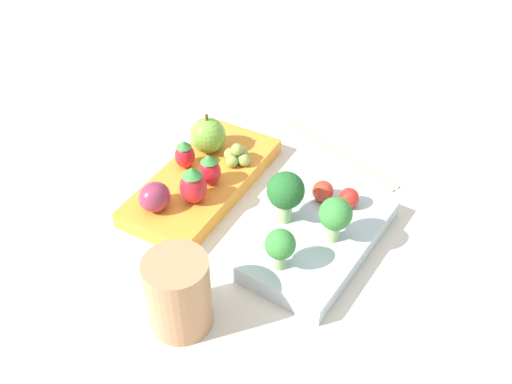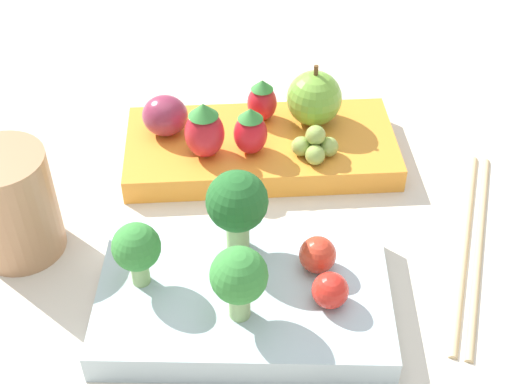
{
  "view_description": "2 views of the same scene",
  "coord_description": "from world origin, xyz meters",
  "px_view_note": "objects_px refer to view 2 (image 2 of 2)",
  "views": [
    {
      "loc": [
        0.41,
        0.29,
        0.46
      ],
      "look_at": [
        0.0,
        0.01,
        0.03
      ],
      "focal_mm": 40.0,
      "sensor_mm": 36.0,
      "label": 1
    },
    {
      "loc": [
        -0.01,
        0.4,
        0.38
      ],
      "look_at": [
        0.0,
        0.01,
        0.03
      ],
      "focal_mm": 50.0,
      "sensor_mm": 36.0,
      "label": 2
    }
  ],
  "objects_px": {
    "drinking_cup": "(12,205)",
    "strawberry_0": "(204,130)",
    "bento_box_fruit": "(266,148)",
    "broccoli_floret_0": "(237,204)",
    "strawberry_1": "(261,100)",
    "bento_box_savoury": "(244,295)",
    "cherry_tomato_0": "(330,290)",
    "broccoli_floret_1": "(137,249)",
    "chopsticks_pair": "(473,244)",
    "broccoli_floret_2": "(239,278)",
    "apple": "(314,98)",
    "cherry_tomato_1": "(318,255)",
    "strawberry_2": "(250,131)",
    "grape_cluster": "(315,144)",
    "plum": "(165,116)"
  },
  "relations": [
    {
      "from": "strawberry_2",
      "to": "drinking_cup",
      "type": "xyz_separation_m",
      "value": [
        0.16,
        0.09,
        0.0
      ]
    },
    {
      "from": "cherry_tomato_1",
      "to": "chopsticks_pair",
      "type": "distance_m",
      "value": 0.13
    },
    {
      "from": "bento_box_fruit",
      "to": "cherry_tomato_1",
      "type": "relative_size",
      "value": 9.33
    },
    {
      "from": "bento_box_savoury",
      "to": "cherry_tomato_0",
      "type": "height_order",
      "value": "cherry_tomato_0"
    },
    {
      "from": "plum",
      "to": "drinking_cup",
      "type": "relative_size",
      "value": 0.45
    },
    {
      "from": "strawberry_2",
      "to": "grape_cluster",
      "type": "xyz_separation_m",
      "value": [
        -0.05,
        0.0,
        -0.01
      ]
    },
    {
      "from": "cherry_tomato_1",
      "to": "strawberry_1",
      "type": "relative_size",
      "value": 0.65
    },
    {
      "from": "strawberry_1",
      "to": "chopsticks_pair",
      "type": "distance_m",
      "value": 0.21
    },
    {
      "from": "strawberry_1",
      "to": "strawberry_2",
      "type": "distance_m",
      "value": 0.05
    },
    {
      "from": "apple",
      "to": "drinking_cup",
      "type": "height_order",
      "value": "drinking_cup"
    },
    {
      "from": "drinking_cup",
      "to": "cherry_tomato_1",
      "type": "bearing_deg",
      "value": 170.87
    },
    {
      "from": "bento_box_fruit",
      "to": "apple",
      "type": "relative_size",
      "value": 4.26
    },
    {
      "from": "apple",
      "to": "grape_cluster",
      "type": "xyz_separation_m",
      "value": [
        -0.0,
        0.05,
        -0.01
      ]
    },
    {
      "from": "drinking_cup",
      "to": "strawberry_0",
      "type": "bearing_deg",
      "value": -145.46
    },
    {
      "from": "bento_box_savoury",
      "to": "strawberry_0",
      "type": "distance_m",
      "value": 0.15
    },
    {
      "from": "strawberry_1",
      "to": "chopsticks_pair",
      "type": "bearing_deg",
      "value": 141.55
    },
    {
      "from": "bento_box_savoury",
      "to": "strawberry_1",
      "type": "height_order",
      "value": "strawberry_1"
    },
    {
      "from": "broccoli_floret_1",
      "to": "cherry_tomato_1",
      "type": "bearing_deg",
      "value": -172.12
    },
    {
      "from": "cherry_tomato_1",
      "to": "grape_cluster",
      "type": "height_order",
      "value": "grape_cluster"
    },
    {
      "from": "bento_box_savoury",
      "to": "bento_box_fruit",
      "type": "xyz_separation_m",
      "value": [
        -0.01,
        -0.16,
        -0.0
      ]
    },
    {
      "from": "apple",
      "to": "plum",
      "type": "xyz_separation_m",
      "value": [
        0.12,
        0.02,
        -0.01
      ]
    },
    {
      "from": "bento_box_fruit",
      "to": "apple",
      "type": "bearing_deg",
      "value": -147.21
    },
    {
      "from": "broccoli_floret_2",
      "to": "cherry_tomato_1",
      "type": "distance_m",
      "value": 0.07
    },
    {
      "from": "apple",
      "to": "cherry_tomato_1",
      "type": "bearing_deg",
      "value": 89.43
    },
    {
      "from": "apple",
      "to": "chopsticks_pair",
      "type": "height_order",
      "value": "apple"
    },
    {
      "from": "cherry_tomato_0",
      "to": "strawberry_0",
      "type": "height_order",
      "value": "strawberry_0"
    },
    {
      "from": "broccoli_floret_1",
      "to": "cherry_tomato_0",
      "type": "height_order",
      "value": "broccoli_floret_1"
    },
    {
      "from": "broccoli_floret_0",
      "to": "strawberry_2",
      "type": "height_order",
      "value": "broccoli_floret_0"
    },
    {
      "from": "broccoli_floret_1",
      "to": "broccoli_floret_2",
      "type": "bearing_deg",
      "value": 159.07
    },
    {
      "from": "bento_box_fruit",
      "to": "apple",
      "type": "height_order",
      "value": "apple"
    },
    {
      "from": "cherry_tomato_0",
      "to": "cherry_tomato_1",
      "type": "xyz_separation_m",
      "value": [
        0.01,
        -0.03,
        0.0
      ]
    },
    {
      "from": "cherry_tomato_1",
      "to": "cherry_tomato_0",
      "type": "bearing_deg",
      "value": 103.3
    },
    {
      "from": "cherry_tomato_1",
      "to": "plum",
      "type": "bearing_deg",
      "value": -51.11
    },
    {
      "from": "broccoli_floret_2",
      "to": "grape_cluster",
      "type": "distance_m",
      "value": 0.18
    },
    {
      "from": "chopsticks_pair",
      "to": "broccoli_floret_2",
      "type": "bearing_deg",
      "value": 27.53
    },
    {
      "from": "strawberry_0",
      "to": "chopsticks_pair",
      "type": "height_order",
      "value": "strawberry_0"
    },
    {
      "from": "broccoli_floret_0",
      "to": "strawberry_1",
      "type": "distance_m",
      "value": 0.16
    },
    {
      "from": "broccoli_floret_1",
      "to": "apple",
      "type": "distance_m",
      "value": 0.22
    },
    {
      "from": "bento_box_fruit",
      "to": "drinking_cup",
      "type": "height_order",
      "value": "drinking_cup"
    },
    {
      "from": "strawberry_1",
      "to": "grape_cluster",
      "type": "relative_size",
      "value": 1.02
    },
    {
      "from": "cherry_tomato_0",
      "to": "apple",
      "type": "xyz_separation_m",
      "value": [
        0.01,
        -0.2,
        0.01
      ]
    },
    {
      "from": "broccoli_floret_0",
      "to": "broccoli_floret_1",
      "type": "distance_m",
      "value": 0.07
    },
    {
      "from": "bento_box_savoury",
      "to": "drinking_cup",
      "type": "relative_size",
      "value": 2.33
    },
    {
      "from": "bento_box_savoury",
      "to": "broccoli_floret_0",
      "type": "relative_size",
      "value": 3.05
    },
    {
      "from": "bento_box_fruit",
      "to": "drinking_cup",
      "type": "xyz_separation_m",
      "value": [
        0.18,
        0.11,
        0.03
      ]
    },
    {
      "from": "bento_box_savoury",
      "to": "cherry_tomato_0",
      "type": "distance_m",
      "value": 0.06
    },
    {
      "from": "cherry_tomato_1",
      "to": "strawberry_2",
      "type": "xyz_separation_m",
      "value": [
        0.05,
        -0.13,
        0.01
      ]
    },
    {
      "from": "strawberry_1",
      "to": "broccoli_floret_2",
      "type": "bearing_deg",
      "value": 88.14
    },
    {
      "from": "broccoli_floret_2",
      "to": "grape_cluster",
      "type": "height_order",
      "value": "broccoli_floret_2"
    },
    {
      "from": "broccoli_floret_2",
      "to": "apple",
      "type": "relative_size",
      "value": 1.0
    }
  ]
}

